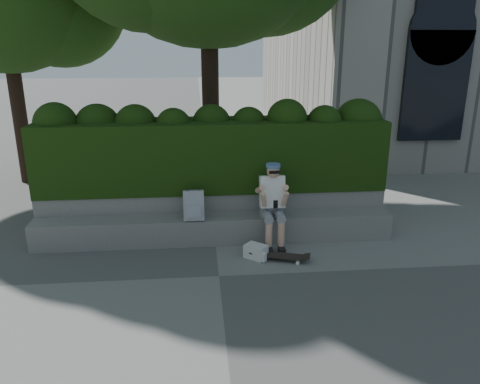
{
  "coord_description": "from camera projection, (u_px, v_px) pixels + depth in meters",
  "views": [
    {
      "loc": [
        -0.26,
        -6.07,
        3.24
      ],
      "look_at": [
        0.4,
        1.0,
        0.95
      ],
      "focal_mm": 35.0,
      "sensor_mm": 36.0,
      "label": 1
    }
  ],
  "objects": [
    {
      "name": "planter_wall",
      "position": [
        214.0,
        211.0,
        8.29
      ],
      "size": [
        6.0,
        0.5,
        0.75
      ],
      "primitive_type": "cube",
      "color": "gray",
      "rests_on": "ground"
    },
    {
      "name": "bench_ledge",
      "position": [
        215.0,
        229.0,
        7.89
      ],
      "size": [
        6.0,
        0.45,
        0.45
      ],
      "primitive_type": "cube",
      "color": "gray",
      "rests_on": "ground"
    },
    {
      "name": "hedge",
      "position": [
        212.0,
        155.0,
        8.21
      ],
      "size": [
        6.0,
        1.0,
        1.2
      ],
      "primitive_type": "cube",
      "color": "black",
      "rests_on": "planter_wall"
    },
    {
      "name": "person",
      "position": [
        273.0,
        201.0,
        7.64
      ],
      "size": [
        0.4,
        0.76,
        1.38
      ],
      "color": "gray",
      "rests_on": "ground"
    },
    {
      "name": "skateboard",
      "position": [
        280.0,
        256.0,
        7.25
      ],
      "size": [
        0.85,
        0.45,
        0.09
      ],
      "rotation": [
        0.0,
        0.0,
        -0.31
      ],
      "color": "black",
      "rests_on": "ground"
    },
    {
      "name": "backpack_plaid",
      "position": [
        194.0,
        205.0,
        7.62
      ],
      "size": [
        0.34,
        0.18,
        0.49
      ],
      "primitive_type": "cube",
      "rotation": [
        0.0,
        0.0,
        0.01
      ],
      "color": "silver",
      "rests_on": "bench_ledge"
    },
    {
      "name": "backpack_ground",
      "position": [
        256.0,
        251.0,
        7.32
      ],
      "size": [
        0.4,
        0.39,
        0.21
      ],
      "primitive_type": "cube",
      "rotation": [
        0.0,
        0.0,
        -0.71
      ],
      "color": "silver",
      "rests_on": "ground"
    },
    {
      "name": "ground",
      "position": [
        219.0,
        276.0,
        6.77
      ],
      "size": [
        80.0,
        80.0,
        0.0
      ],
      "primitive_type": "plane",
      "color": "slate",
      "rests_on": "ground"
    }
  ]
}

